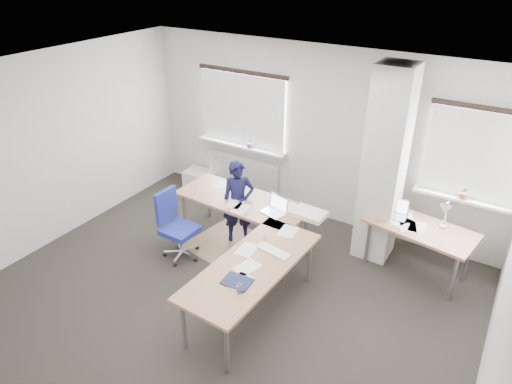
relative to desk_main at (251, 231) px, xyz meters
The scene contains 8 objects.
ground 0.90m from the desk_main, 93.64° to the right, with size 6.00×6.00×0.00m, color black.
room_shell 1.07m from the desk_main, 39.40° to the right, with size 6.04×5.04×2.82m.
floor_mat 0.99m from the desk_main, 145.20° to the left, with size 1.25×1.05×0.01m, color #8C6F4C.
white_crate 2.79m from the desk_main, 142.31° to the left, with size 0.56×0.39×0.34m, color white.
desk_main is the anchor object (origin of this frame).
desk_side 2.26m from the desk_main, 32.98° to the left, with size 1.50×0.93×1.22m.
task_chair 1.20m from the desk_main, behind, with size 0.56×0.55×1.03m.
person 0.88m from the desk_main, 134.39° to the left, with size 0.48×0.31×1.31m, color black.
Camera 1 is at (2.74, -3.70, 4.00)m, focal length 32.00 mm.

